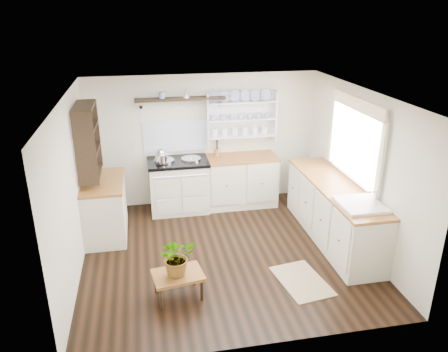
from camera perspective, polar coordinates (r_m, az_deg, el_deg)
The scene contains 19 objects.
floor at distance 6.46m, azimuth 0.05°, elevation -9.95°, with size 4.00×3.80×0.01m, color black.
wall_back at distance 7.72m, azimuth -2.64°, elevation 4.73°, with size 4.00×0.02×2.30m, color beige.
wall_right at distance 6.60m, azimuth 17.36°, elevation 0.80°, with size 0.02×3.80×2.30m, color beige.
wall_left at distance 5.93m, azimuth -19.30°, elevation -1.79°, with size 0.02×3.80×2.30m, color beige.
ceiling at distance 5.62m, azimuth 0.05°, elevation 10.50°, with size 4.00×3.80×0.01m, color white.
window at distance 6.58m, azimuth 16.77°, elevation 4.61°, with size 0.08×1.55×1.22m.
aga_cooker at distance 7.58m, azimuth -5.93°, elevation -1.17°, with size 1.02×0.71×0.94m.
back_cabinets at distance 7.77m, azimuth 2.15°, elevation -0.53°, with size 1.27×0.63×0.90m.
right_cabinets at distance 6.82m, azimuth 14.10°, elevation -4.50°, with size 0.62×2.43×0.90m.
belfast_sink at distance 6.07m, azimuth 17.28°, elevation -4.60°, with size 0.55×0.60×0.45m.
left_cabinets at distance 6.98m, azimuth -15.27°, elevation -3.97°, with size 0.62×1.13×0.90m.
plate_rack at distance 7.69m, azimuth 2.18°, elevation 7.81°, with size 1.20×0.22×0.90m.
high_shelf at distance 7.37m, azimuth -5.73°, elevation 9.93°, with size 1.50×0.29×0.16m.
left_shelving at distance 6.62m, azimuth -17.39°, elevation 4.52°, with size 0.28×0.80×1.05m, color black.
kettle at distance 7.25m, azimuth -8.22°, elevation 2.58°, with size 0.20×0.20×0.24m, color silver, non-canonical shape.
utensil_crock at distance 7.59m, azimuth -0.98°, elevation 3.03°, with size 0.10×0.10×0.12m, color #955C36.
center_table at distance 5.48m, azimuth -6.02°, elevation -12.98°, with size 0.66×0.51×0.33m.
potted_plant at distance 5.32m, azimuth -6.14°, elevation -10.40°, with size 0.44×0.38×0.49m, color #3F7233.
floor_rug at distance 5.94m, azimuth 10.12°, elevation -13.35°, with size 0.55×0.85×0.02m, color olive.
Camera 1 is at (-1.05, -5.42, 3.37)m, focal length 35.00 mm.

